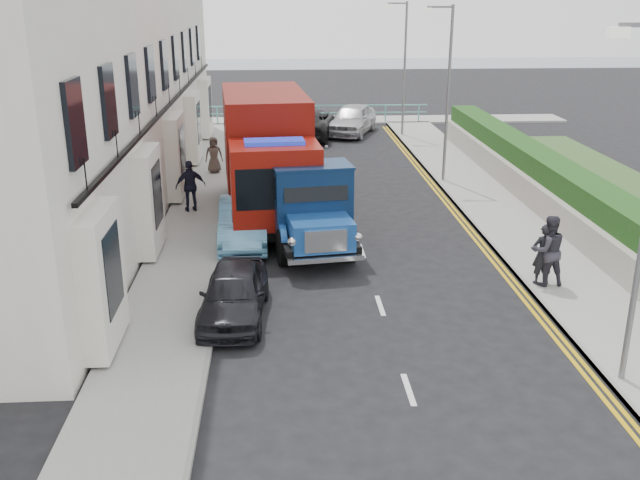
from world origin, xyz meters
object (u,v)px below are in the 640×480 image
Objects in this scene: pedestrian_east_near at (543,254)px; red_lorry at (267,153)px; parked_car_front at (234,293)px; bedford_lorry at (311,212)px; lamp_mid at (446,84)px; lamp_far at (403,61)px.

red_lorry is at bearing -50.96° from pedestrian_east_near.
parked_car_front is 2.26× the size of pedestrian_east_near.
bedford_lorry reaches higher than parked_car_front.
red_lorry is 8.46m from parked_car_front.
lamp_mid is 1.00× the size of lamp_far.
red_lorry is 10.10m from pedestrian_east_near.
pedestrian_east_near is (0.22, -11.08, -3.06)m from lamp_mid.
pedestrian_east_near is at bearing -88.85° from lamp_mid.
bedford_lorry is at bearing 69.03° from parked_car_front.
red_lorry is at bearing -149.27° from lamp_mid.
bedford_lorry is 4.12m from red_lorry.
parked_car_front is at bearing -109.10° from lamp_far.
pedestrian_east_near is (7.25, -6.90, -1.29)m from red_lorry.
lamp_mid is 10.18m from bedford_lorry.
pedestrian_east_near is at bearing -89.39° from lamp_far.
bedford_lorry is at bearing -35.13° from pedestrian_east_near.
parked_car_front is at bearing 2.37° from pedestrian_east_near.
red_lorry reaches higher than parked_car_front.
lamp_far is at bearing -96.77° from pedestrian_east_near.
pedestrian_east_near is (8.00, 1.37, 0.31)m from parked_car_front.
bedford_lorry is 4.99m from parked_car_front.
red_lorry is at bearing -116.37° from lamp_far.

